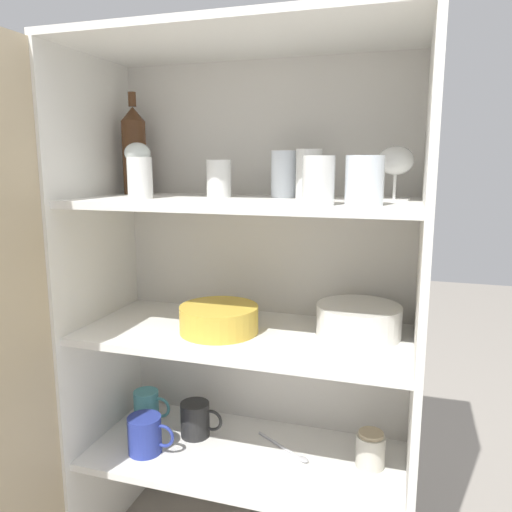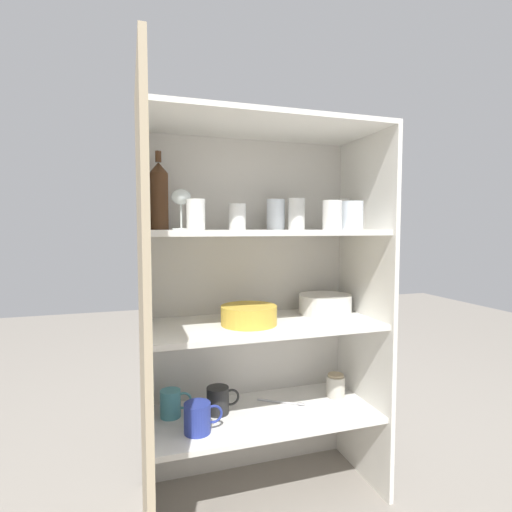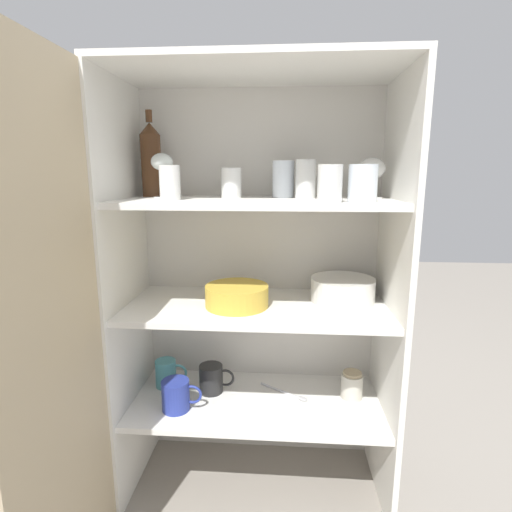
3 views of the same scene
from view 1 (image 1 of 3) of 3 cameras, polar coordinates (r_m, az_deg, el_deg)
name	(u,v)px [view 1 (image 1 of 3)]	position (r m, az deg, el deg)	size (l,w,h in m)	color
cupboard_back_panel	(265,304)	(1.52, 1.06, -5.49)	(0.90, 0.02, 1.41)	silver
cupboard_side_left	(101,310)	(1.53, -17.34, -5.87)	(0.02, 0.42, 1.41)	white
cupboard_side_right	(418,341)	(1.27, 18.07, -9.23)	(0.02, 0.42, 1.41)	white
cupboard_top_panel	(243,39)	(1.30, -1.52, 23.57)	(0.90, 0.42, 0.02)	white
shelf_board_lower	(245,456)	(1.50, -1.31, -21.87)	(0.86, 0.38, 0.02)	white
shelf_board_middle	(244,335)	(1.34, -1.37, -9.02)	(0.86, 0.38, 0.02)	white
shelf_board_upper	(243,203)	(1.27, -1.44, 6.08)	(0.86, 0.38, 0.02)	white
tumbler_glass_0	(140,178)	(1.33, -13.12, 8.69)	(0.06, 0.06, 0.10)	white
tumbler_glass_1	(319,181)	(1.08, 7.16, 8.54)	(0.07, 0.07, 0.10)	white
tumbler_glass_2	(219,179)	(1.34, -4.27, 8.82)	(0.07, 0.07, 0.10)	white
tumbler_glass_3	(285,174)	(1.33, 3.33, 9.31)	(0.07, 0.07, 0.12)	white
tumbler_glass_4	(309,174)	(1.27, 6.06, 9.27)	(0.07, 0.07, 0.12)	white
tumbler_glass_5	(364,181)	(1.09, 12.30, 8.41)	(0.08, 0.08, 0.11)	white
wine_glass_0	(138,157)	(1.40, -13.38, 10.97)	(0.07, 0.07, 0.14)	white
wine_glass_1	(396,163)	(1.25, 15.67, 10.21)	(0.08, 0.08, 0.13)	white
wine_bottle	(134,150)	(1.52, -13.75, 11.67)	(0.07, 0.07, 0.29)	#4C2D19
plate_stack_white	(359,320)	(1.32, 11.65, -7.22)	(0.22, 0.22, 0.08)	silver
mixing_bowl_large	(219,318)	(1.33, -4.25, -7.06)	(0.21, 0.21, 0.07)	gold
coffee_mug_primary	(147,407)	(1.65, -12.32, -16.48)	(0.12, 0.08, 0.10)	teal
coffee_mug_extra_1	(196,419)	(1.56, -6.89, -18.04)	(0.13, 0.09, 0.10)	black
coffee_mug_extra_2	(146,434)	(1.50, -12.51, -19.29)	(0.14, 0.09, 0.10)	#283893
storage_jar	(370,449)	(1.45, 12.94, -20.74)	(0.08, 0.08, 0.10)	beige
serving_spoon	(286,449)	(1.50, 3.50, -21.20)	(0.18, 0.12, 0.01)	silver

